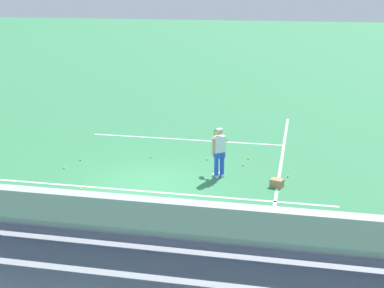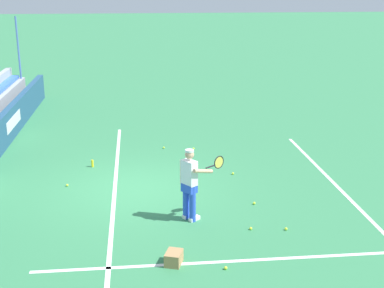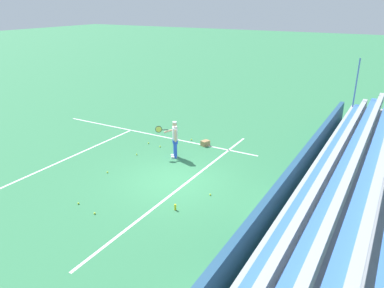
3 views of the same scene
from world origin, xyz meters
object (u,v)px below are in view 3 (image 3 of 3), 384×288
at_px(tennis_ball_far_left, 160,147).
at_px(water_bottle, 175,207).
at_px(tennis_ball_on_baseline, 137,154).
at_px(tennis_ball_midcourt, 78,203).
at_px(tennis_player, 174,139).
at_px(tennis_ball_near_player, 149,143).
at_px(tennis_ball_far_right, 210,195).
at_px(tennis_ball_toward_net, 95,213).
at_px(ball_box_cardboard, 205,143).
at_px(tennis_ball_by_box, 107,172).
at_px(tennis_ball_stray_back, 191,140).

distance_m(tennis_ball_far_left, water_bottle, 6.02).
xyz_separation_m(tennis_ball_on_baseline, water_bottle, (-3.27, -4.21, 0.08)).
bearing_deg(tennis_ball_midcourt, tennis_player, -7.14).
bearing_deg(tennis_ball_near_player, tennis_ball_far_right, -122.01).
distance_m(tennis_ball_far_right, tennis_ball_far_left, 5.40).
distance_m(tennis_player, tennis_ball_toward_net, 5.64).
height_order(tennis_player, ball_box_cardboard, tennis_player).
distance_m(tennis_ball_on_baseline, tennis_ball_by_box, 2.18).
height_order(tennis_ball_far_left, tennis_ball_midcourt, same).
relative_size(tennis_ball_far_right, tennis_ball_stray_back, 1.00).
height_order(tennis_ball_far_right, tennis_ball_midcourt, same).
xyz_separation_m(tennis_ball_far_left, tennis_ball_near_player, (0.10, 0.78, 0.00)).
distance_m(tennis_ball_near_player, water_bottle, 6.62).
height_order(tennis_ball_far_right, water_bottle, water_bottle).
xyz_separation_m(tennis_ball_far_right, tennis_ball_on_baseline, (1.75, 4.78, 0.00)).
height_order(tennis_ball_toward_net, tennis_ball_stray_back, same).
relative_size(tennis_ball_far_right, tennis_ball_midcourt, 1.00).
distance_m(tennis_ball_far_right, tennis_ball_midcourt, 4.77).
xyz_separation_m(tennis_player, tennis_ball_near_player, (0.79, 2.07, -0.86)).
bearing_deg(tennis_ball_far_left, tennis_ball_on_baseline, 164.46).
bearing_deg(ball_box_cardboard, tennis_ball_stray_back, 71.86).
bearing_deg(tennis_ball_on_baseline, water_bottle, -127.87).
bearing_deg(tennis_player, tennis_ball_midcourt, 172.86).
bearing_deg(water_bottle, tennis_player, 32.54).
xyz_separation_m(tennis_ball_far_left, tennis_ball_stray_back, (1.63, -0.85, 0.00)).
bearing_deg(tennis_ball_stray_back, tennis_ball_toward_net, -174.59).
height_order(tennis_ball_on_baseline, tennis_ball_by_box, same).
distance_m(ball_box_cardboard, tennis_ball_stray_back, 1.04).
bearing_deg(ball_box_cardboard, tennis_ball_toward_net, 178.23).
bearing_deg(tennis_ball_toward_net, tennis_ball_far_left, 14.32).
bearing_deg(tennis_ball_far_right, tennis_ball_toward_net, 138.04).
bearing_deg(tennis_ball_stray_back, tennis_ball_on_baseline, 157.78).
bearing_deg(tennis_ball_on_baseline, tennis_ball_toward_net, -157.86).
bearing_deg(tennis_ball_toward_net, water_bottle, -54.36).
distance_m(tennis_ball_on_baseline, tennis_ball_near_player, 1.54).
relative_size(ball_box_cardboard, tennis_ball_toward_net, 6.06).
xyz_separation_m(tennis_player, tennis_ball_far_left, (0.69, 1.29, -0.86)).
height_order(ball_box_cardboard, tennis_ball_by_box, ball_box_cardboard).
height_order(tennis_ball_far_left, tennis_ball_by_box, same).
bearing_deg(tennis_ball_near_player, water_bottle, -135.96).
distance_m(tennis_ball_far_right, tennis_ball_by_box, 4.66).
bearing_deg(tennis_ball_far_right, tennis_ball_midcourt, 127.57).
relative_size(tennis_ball_toward_net, tennis_ball_far_left, 1.00).
relative_size(tennis_ball_by_box, tennis_ball_midcourt, 1.00).
bearing_deg(ball_box_cardboard, tennis_player, 164.97).
xyz_separation_m(tennis_ball_toward_net, tennis_ball_near_player, (6.35, 2.38, 0.00)).
distance_m(tennis_player, tennis_ball_far_left, 1.70).
height_order(tennis_ball_stray_back, tennis_ball_on_baseline, same).
bearing_deg(tennis_ball_near_player, tennis_ball_by_box, -171.70).
height_order(tennis_player, tennis_ball_near_player, tennis_player).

